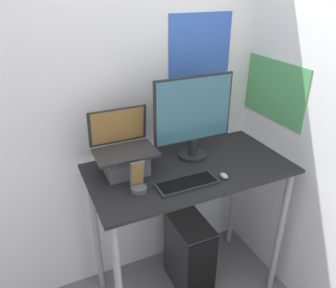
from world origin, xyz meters
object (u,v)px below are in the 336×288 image
Objects in this scene: keyboard at (187,183)px; cell_phone at (138,183)px; computer_tower at (189,254)px; monitor at (193,118)px; mouse at (224,176)px; laptop at (125,157)px.

keyboard is 0.26m from cell_phone.
computer_tower is (0.13, 0.18, -0.72)m from keyboard.
keyboard is at bearing -126.10° from computer_tower.
monitor reaches higher than keyboard.
computer_tower is at bearing 112.52° from mouse.
monitor is 0.40m from keyboard.
computer_tower is at bearing -116.58° from monitor.
mouse is 0.76m from computer_tower.
mouse is 0.48m from cell_phone.
cell_phone reaches higher than mouse.
monitor reaches higher than laptop.
mouse reaches higher than computer_tower.
laptop reaches higher than computer_tower.
mouse reaches higher than keyboard.
keyboard is 0.62× the size of computer_tower.
keyboard is at bearing -123.15° from monitor.
laptop is at bearing -178.15° from monitor.
monitor is 0.92× the size of computer_tower.
keyboard is at bearing -44.84° from laptop.
cell_phone is 0.86m from computer_tower.
monitor is at bearing 56.85° from keyboard.
keyboard is 0.22m from mouse.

